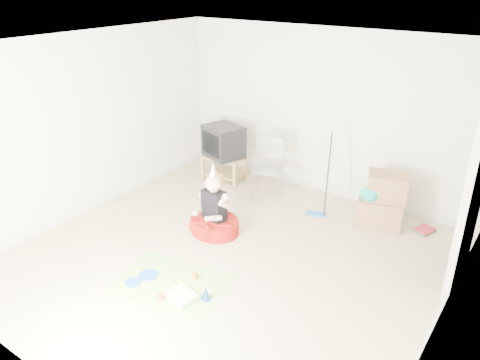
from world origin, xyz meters
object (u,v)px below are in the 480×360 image
Objects in this scene: crt_tv at (223,141)px; folding_chair at (267,170)px; cardboard_boxes at (382,201)px; birthday_cake at (182,297)px; tv_stand at (224,165)px; seated_woman at (214,217)px.

folding_chair is at bearing 8.05° from crt_tv.
birthday_cake is at bearing -111.68° from cardboard_boxes.
seated_woman is at bearing -56.91° from tv_stand.
birthday_cake is (0.62, -1.37, -0.19)m from seated_woman.
tv_stand is 2.27× the size of birthday_cake.
cardboard_boxes is 2.37m from seated_woman.
cardboard_boxes is at bearing 7.62° from folding_chair.
folding_chair is 1.79m from cardboard_boxes.
seated_woman is at bearing -138.97° from cardboard_boxes.
birthday_cake is at bearing -65.50° from seated_woman.
cardboard_boxes is (1.77, 0.24, -0.12)m from folding_chair.
seated_woman is 3.18× the size of birthday_cake.
crt_tv is at bearing -179.12° from cardboard_boxes.
crt_tv is 1.91× the size of birthday_cake.
crt_tv is 1.04m from folding_chair.
folding_chair is 3.07× the size of birthday_cake.
crt_tv is 0.62× the size of folding_chair.
cardboard_boxes is at bearing 41.03° from seated_woman.
birthday_cake is (1.61, -2.88, -0.66)m from crt_tv.
folding_chair is at bearing 89.19° from seated_woman.
tv_stand is at bearing -179.12° from cardboard_boxes.
seated_woman is at bearing -37.91° from crt_tv.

